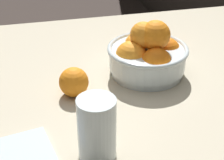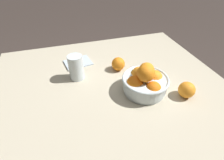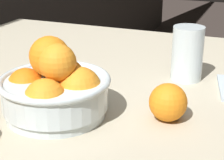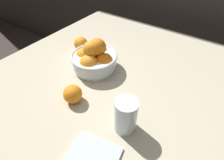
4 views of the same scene
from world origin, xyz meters
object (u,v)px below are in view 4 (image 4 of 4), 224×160
juice_glass (125,117)px  orange_loose_near_bowl (81,44)px  orange_loose_front (73,94)px  fruit_bowl (95,59)px

juice_glass → orange_loose_near_bowl: 0.53m
juice_glass → orange_loose_front: juice_glass is taller
fruit_bowl → orange_loose_near_bowl: (-0.17, 0.09, -0.02)m
orange_loose_front → orange_loose_near_bowl: bearing=127.7°
juice_glass → orange_loose_near_bowl: juice_glass is taller
fruit_bowl → orange_loose_near_bowl: fruit_bowl is taller
fruit_bowl → juice_glass: (0.29, -0.19, 0.00)m
orange_loose_near_bowl → orange_loose_front: size_ratio=1.03×
orange_loose_front → fruit_bowl: bearing=106.1°
juice_glass → orange_loose_front: size_ratio=1.79×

